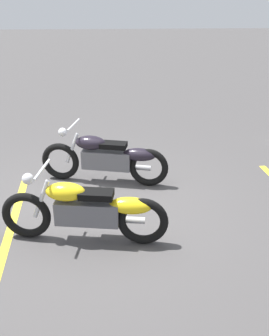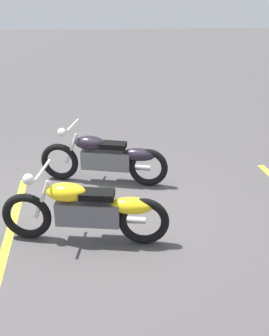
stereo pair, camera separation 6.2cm
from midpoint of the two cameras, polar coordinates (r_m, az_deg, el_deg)
ground_plane at (r=6.30m, az=-6.63°, el=-5.57°), size 60.00×60.00×0.00m
motorcycle_bright_foreground at (r=5.30m, az=-6.88°, el=-5.97°), size 2.22×0.64×1.04m
motorcycle_dark_foreground at (r=6.88m, az=-4.28°, el=1.45°), size 2.20×0.74×1.04m
parking_stripe_near at (r=5.99m, az=-17.42°, el=-8.30°), size 0.32×3.20×0.01m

